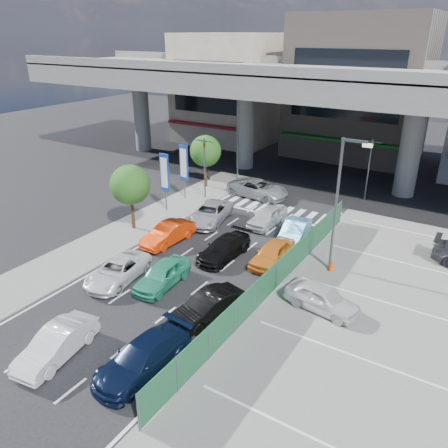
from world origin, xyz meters
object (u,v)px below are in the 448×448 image
Objects in this scene: taxi_teal_mid at (162,275)px; tree_far at (206,151)px; signboard_near at (165,174)px; minivan_navy_back at (143,357)px; sedan_black_mid at (224,248)px; tree_near at (130,185)px; sedan_white_front_mid at (267,216)px; hatch_white_back_mid at (57,344)px; sedan_white_mid_left at (118,271)px; wagon_silver_front_left at (210,213)px; hatch_black_mid_right at (208,307)px; traffic_light_right at (371,155)px; crossing_wagon_silver at (258,189)px; taxi_orange_left at (168,233)px; kei_truck_front_right at (294,232)px; parked_sedan_white at (322,298)px; street_lamp_left at (240,131)px; traffic_cone at (332,265)px; street_lamp_right at (340,195)px; signboard_far at (184,164)px; traffic_light_left at (204,154)px; taxi_orange_right at (273,253)px.

tree_far is at bearing 112.05° from taxi_teal_mid.
minivan_navy_back is (10.51, -14.55, -2.37)m from signboard_near.
signboard_near is at bearing 155.15° from sedan_black_mid.
tree_near is 1.19× the size of sedan_white_front_mid.
hatch_white_back_mid is 6.57m from sedan_white_mid_left.
hatch_black_mid_right is at bearing -68.65° from wagon_silver_front_left.
traffic_light_right is 1.08× the size of tree_far.
taxi_orange_left is at bearing 179.64° from crossing_wagon_silver.
kei_truck_front_right is 8.11m from parked_sedan_white.
street_lamp_left reaches higher than wagon_silver_front_left.
crossing_wagon_silver is 7.08× the size of traffic_cone.
kei_truck_front_right is 4.44m from traffic_cone.
taxi_teal_mid is (5.99, -18.85, -4.08)m from street_lamp_left.
traffic_cone is at bearing -82.66° from traffic_light_right.
street_lamp_right is 1.49× the size of crossing_wagon_silver.
kei_truck_front_right is at bearing 37.66° from taxi_orange_left.
street_lamp_left reaches higher than taxi_orange_left.
traffic_light_left is at bearing 35.70° from signboard_far.
kei_truck_front_right reaches higher than hatch_white_back_mid.
signboard_near reaches higher than sedan_black_mid.
hatch_white_back_mid is 0.99× the size of hatch_black_mid_right.
traffic_light_left is 1.09× the size of minivan_navy_back.
taxi_orange_left is at bearing -6.40° from tree_near.
wagon_silver_front_left is at bearing 167.24° from traffic_cone.
street_lamp_left is 1.99× the size of sedan_white_front_mid.
hatch_black_mid_right is (11.39, -16.58, -2.70)m from tree_far.
crossing_wagon_silver is at bearing 122.88° from taxi_orange_right.
hatch_black_mid_right is 6.54m from sedan_black_mid.
minivan_navy_back is at bearing 158.06° from parked_sedan_white.
traffic_light_right is 11.90m from street_lamp_left.
tree_near is 14.61m from traffic_cone.
wagon_silver_front_left is (3.26, -9.93, -4.08)m from street_lamp_left.
minivan_navy_back is 4.48m from hatch_black_mid_right.
kei_truck_front_right is (4.11, 16.26, 0.01)m from hatch_white_back_mid.
signboard_far is at bearing 67.70° from parked_sedan_white.
taxi_orange_left is (-6.79, 10.16, 0.00)m from minivan_navy_back.
sedan_white_mid_left is at bearing -69.62° from signboard_far.
minivan_navy_back is at bearing -45.66° from tree_near.
traffic_light_left is 1.24× the size of kei_truck_front_right.
minivan_navy_back and taxi_teal_mid have the same top height.
minivan_navy_back is 1.14× the size of taxi_orange_left.
tree_near is at bearing -129.81° from traffic_light_right.
signboard_near reaches higher than sedan_white_mid_left.
tree_near is at bearing -166.27° from kei_truck_front_right.
taxi_teal_mid is at bearing -167.60° from crossing_wagon_silver.
traffic_cone is (13.41, -6.26, -3.50)m from traffic_light_left.
street_lamp_left is 1.61× the size of wagon_silver_front_left.
hatch_white_back_mid is 15.65m from traffic_cone.
street_lamp_right reaches higher than kei_truck_front_right.
signboard_near is 1.12× the size of kei_truck_front_right.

